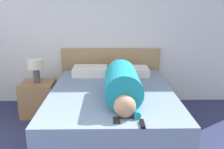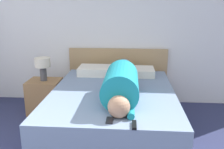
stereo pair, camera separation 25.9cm
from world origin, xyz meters
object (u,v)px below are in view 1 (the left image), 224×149
object	(u,v)px
table_lamp	(36,66)
tv_remote	(142,124)
nightstand	(39,99)
pillow_second	(132,71)
cell_phone	(117,120)
pillow_near_headboard	(90,71)
bed	(112,113)
person_lying	(122,82)

from	to	relation	value
table_lamp	tv_remote	xyz separation A→B (m)	(1.36, -1.54, -0.15)
nightstand	table_lamp	world-z (taller)	table_lamp
pillow_second	cell_phone	distance (m)	1.60
nightstand	pillow_near_headboard	xyz separation A→B (m)	(0.79, 0.12, 0.40)
nightstand	table_lamp	bearing A→B (deg)	0.00
bed	cell_phone	distance (m)	0.89
person_lying	cell_phone	size ratio (longest dim) A/B	13.90
pillow_second	cell_phone	xyz separation A→B (m)	(-0.29, -1.57, -0.05)
table_lamp	pillow_second	world-z (taller)	table_lamp
pillow_second	pillow_near_headboard	bearing A→B (deg)	180.00
nightstand	cell_phone	size ratio (longest dim) A/B	3.97
table_lamp	nightstand	bearing A→B (deg)	0.00
person_lying	pillow_near_headboard	distance (m)	0.99
pillow_near_headboard	pillow_second	world-z (taller)	pillow_near_headboard
nightstand	person_lying	bearing A→B (deg)	-32.51
person_lying	pillow_near_headboard	world-z (taller)	person_lying
person_lying	cell_phone	bearing A→B (deg)	-96.74
table_lamp	person_lying	bearing A→B (deg)	-32.51
bed	table_lamp	bearing A→B (deg)	150.69
bed	nightstand	bearing A→B (deg)	150.69
nightstand	person_lying	distance (m)	1.52
tv_remote	bed	bearing A→B (deg)	105.44
pillow_second	cell_phone	world-z (taller)	pillow_second
bed	pillow_near_headboard	bearing A→B (deg)	113.21
bed	tv_remote	xyz separation A→B (m)	(0.26, -0.93, 0.31)
bed	cell_phone	size ratio (longest dim) A/B	15.30
table_lamp	cell_phone	world-z (taller)	table_lamp
pillow_near_headboard	cell_phone	xyz separation A→B (m)	(0.35, -1.57, -0.05)
tv_remote	cell_phone	distance (m)	0.24
pillow_near_headboard	table_lamp	bearing A→B (deg)	-171.45
person_lying	pillow_near_headboard	xyz separation A→B (m)	(-0.43, 0.89, -0.10)
person_lying	cell_phone	distance (m)	0.71
pillow_second	tv_remote	distance (m)	1.66
nightstand	person_lying	size ratio (longest dim) A/B	0.29
table_lamp	pillow_second	xyz separation A→B (m)	(1.42, 0.12, -0.11)
table_lamp	pillow_near_headboard	xyz separation A→B (m)	(0.79, 0.12, -0.10)
table_lamp	person_lying	xyz separation A→B (m)	(1.21, -0.77, 0.00)
nightstand	person_lying	world-z (taller)	person_lying
pillow_second	tv_remote	xyz separation A→B (m)	(-0.07, -1.66, -0.04)
tv_remote	cell_phone	xyz separation A→B (m)	(-0.23, 0.09, -0.01)
person_lying	pillow_near_headboard	bearing A→B (deg)	115.63
bed	person_lying	size ratio (longest dim) A/B	1.10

